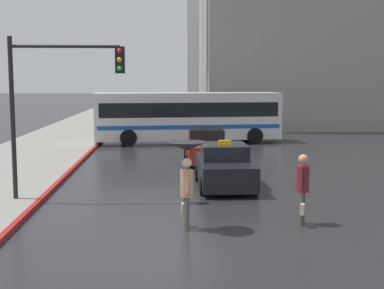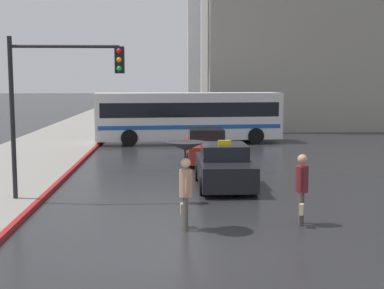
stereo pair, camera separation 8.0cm
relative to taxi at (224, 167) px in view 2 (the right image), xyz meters
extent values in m
plane|color=#262628|center=(-1.56, -7.19, -0.69)|extent=(300.00, 300.00, 0.00)
cube|color=black|center=(0.00, -0.04, -0.12)|extent=(1.80, 4.13, 0.82)
cube|color=black|center=(0.00, 0.17, 0.55)|extent=(1.58, 1.86, 0.52)
cylinder|color=black|center=(0.85, -1.32, -0.39)|extent=(0.20, 0.60, 0.60)
cylinder|color=black|center=(-0.86, -1.32, -0.39)|extent=(0.20, 0.60, 0.60)
cylinder|color=black|center=(0.85, 1.24, -0.39)|extent=(0.20, 0.60, 0.60)
cylinder|color=black|center=(-0.86, 1.24, -0.39)|extent=(0.20, 0.60, 0.60)
cube|color=yellow|center=(0.00, -0.04, 0.89)|extent=(0.44, 0.16, 0.16)
cube|color=#A52D23|center=(-0.19, 5.97, -0.15)|extent=(1.80, 4.59, 0.76)
cube|color=black|center=(-0.19, 6.20, 0.53)|extent=(1.58, 2.06, 0.59)
cylinder|color=black|center=(0.67, 4.55, -0.39)|extent=(0.20, 0.60, 0.60)
cylinder|color=black|center=(-1.04, 4.55, -0.39)|extent=(0.20, 0.60, 0.60)
cylinder|color=black|center=(0.67, 7.39, -0.39)|extent=(0.20, 0.60, 0.60)
cylinder|color=black|center=(-1.04, 7.39, -0.39)|extent=(0.20, 0.60, 0.60)
cube|color=silver|center=(-0.70, 13.52, 0.94)|extent=(11.22, 3.58, 2.75)
cube|color=black|center=(-0.70, 13.52, 1.35)|extent=(10.68, 3.55, 0.84)
cube|color=#194C9E|center=(-0.70, 13.52, 0.36)|extent=(10.90, 3.57, 0.24)
cylinder|color=black|center=(3.02, 15.10, -0.21)|extent=(0.98, 0.37, 0.96)
cylinder|color=black|center=(3.26, 12.71, -0.21)|extent=(0.98, 0.37, 0.96)
cylinder|color=black|center=(-4.38, 14.36, -0.21)|extent=(0.98, 0.37, 0.96)
cylinder|color=black|center=(-4.15, 11.97, -0.21)|extent=(0.98, 0.37, 0.96)
cylinder|color=#4C473D|center=(-1.56, -5.52, -0.27)|extent=(0.13, 0.13, 0.85)
cylinder|color=#4C473D|center=(-1.57, -5.30, -0.27)|extent=(0.13, 0.13, 0.85)
cylinder|color=tan|center=(-1.56, -5.41, 0.50)|extent=(0.35, 0.35, 0.68)
sphere|color=#DBAD89|center=(-1.56, -5.41, 1.01)|extent=(0.25, 0.25, 0.25)
cylinder|color=tan|center=(-1.55, -5.61, 0.55)|extent=(0.07, 0.07, 0.57)
cylinder|color=tan|center=(-1.58, -5.20, 0.55)|extent=(0.07, 0.07, 0.57)
cone|color=#232328|center=(-1.56, -5.41, 1.43)|extent=(0.99, 0.99, 0.22)
cylinder|color=black|center=(-1.56, -5.41, 1.08)|extent=(0.02, 0.02, 0.69)
cube|color=#BFB28C|center=(-1.63, -5.13, -0.23)|extent=(0.11, 0.19, 0.28)
cylinder|color=#4C473D|center=(1.50, -4.97, -0.26)|extent=(0.16, 0.16, 0.86)
cylinder|color=#4C473D|center=(1.42, -5.17, -0.26)|extent=(0.16, 0.16, 0.86)
cylinder|color=maroon|center=(1.46, -5.07, 0.51)|extent=(0.44, 0.44, 0.68)
sphere|color=tan|center=(1.46, -5.07, 1.03)|extent=(0.25, 0.25, 0.25)
cylinder|color=maroon|center=(1.54, -4.88, 0.56)|extent=(0.09, 0.09, 0.58)
cylinder|color=maroon|center=(1.38, -5.26, 0.56)|extent=(0.09, 0.09, 0.58)
cube|color=#BFB28C|center=(1.40, -5.36, -0.22)|extent=(0.16, 0.20, 0.28)
cylinder|color=black|center=(-6.69, -2.11, 1.83)|extent=(0.14, 0.14, 5.05)
cylinder|color=black|center=(-5.06, -2.11, 4.06)|extent=(3.26, 0.10, 0.10)
cube|color=black|center=(-3.43, -2.11, 3.66)|extent=(0.28, 0.28, 0.80)
sphere|color=red|center=(-3.43, -2.27, 3.92)|extent=(0.16, 0.16, 0.16)
sphere|color=orange|center=(-3.43, -2.27, 3.66)|extent=(0.16, 0.16, 0.16)
sphere|color=green|center=(-3.43, -2.27, 3.40)|extent=(0.16, 0.16, 0.16)
camera|label=1|loc=(-2.13, -18.51, 3.04)|focal=50.00mm
camera|label=2|loc=(-2.04, -18.51, 3.04)|focal=50.00mm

